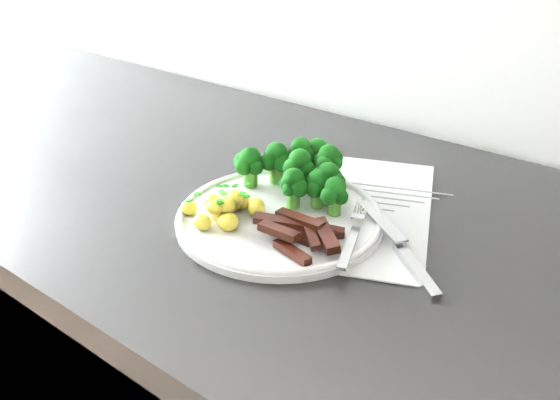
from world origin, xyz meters
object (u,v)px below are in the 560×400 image
recipe_paper (346,206)px  potatoes (227,206)px  beef_strips (301,231)px  fork (353,236)px  broccoli (303,169)px  plate (280,216)px  knife (405,255)px

recipe_paper → potatoes: potatoes is taller
beef_strips → fork: (0.05, 0.03, -0.00)m
broccoli → plate: bearing=-80.3°
plate → knife: knife is taller
recipe_paper → fork: size_ratio=2.40×
recipe_paper → beef_strips: 0.11m
potatoes → knife: bearing=14.5°
potatoes → beef_strips: (0.10, 0.01, -0.00)m
plate → potatoes: 0.07m
beef_strips → knife: bearing=22.1°
plate → knife: bearing=5.4°
broccoli → knife: 0.18m
fork → knife: 0.06m
broccoli → knife: bearing=-15.3°
fork → plate: bearing=-179.3°
recipe_paper → potatoes: size_ratio=3.98×
potatoes → fork: bearing=15.0°
broccoli → beef_strips: (0.06, -0.09, -0.02)m
beef_strips → potatoes: bearing=-174.2°
plate → potatoes: size_ratio=2.85×
beef_strips → recipe_paper: bearing=93.1°
beef_strips → broccoli: bearing=124.3°
potatoes → plate: bearing=37.7°
fork → broccoli: bearing=151.5°
broccoli → potatoes: (-0.04, -0.10, -0.02)m
recipe_paper → beef_strips: bearing=-86.9°
broccoli → beef_strips: bearing=-55.7°
recipe_paper → plate: 0.09m
plate → knife: (0.16, 0.02, 0.00)m
broccoli → potatoes: bearing=-111.7°
recipe_paper → knife: (0.11, -0.06, 0.01)m
potatoes → fork: 0.16m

